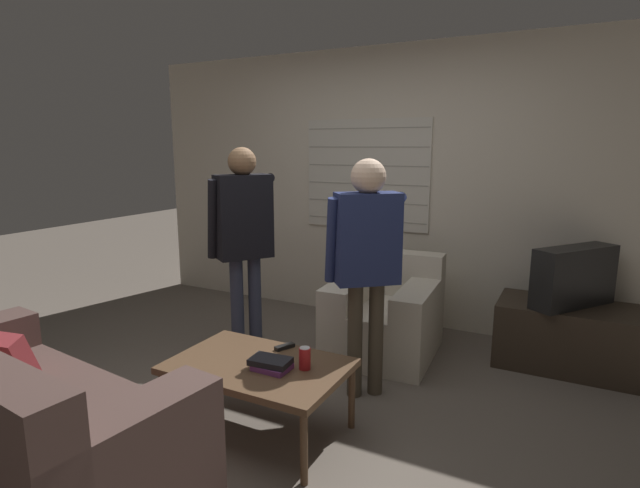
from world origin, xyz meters
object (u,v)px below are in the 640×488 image
object	(u,v)px
person_right_standing	(367,249)
spare_remote	(285,347)
coffee_table	(258,369)
soda_can	(305,358)
couch_blue	(19,429)
tv	(574,277)
book_stack	(271,364)
person_left_standing	(243,229)
armchair_beige	(385,314)

from	to	relation	value
person_right_standing	spare_remote	world-z (taller)	person_right_standing
coffee_table	soda_can	bearing A→B (deg)	12.32
couch_blue	coffee_table	bearing A→B (deg)	59.45
tv	book_stack	distance (m)	2.37
person_right_standing	spare_remote	bearing A→B (deg)	-165.97
couch_blue	spare_remote	distance (m)	1.42
tv	coffee_table	bearing A→B (deg)	-4.80
couch_blue	tv	distance (m)	3.61
person_left_standing	person_right_standing	distance (m)	1.03
couch_blue	person_right_standing	distance (m)	2.11
tv	soda_can	xyz separation A→B (m)	(-1.30, -1.75, -0.22)
coffee_table	spare_remote	size ratio (longest dim) A/B	7.46
coffee_table	book_stack	size ratio (longest dim) A/B	4.27
spare_remote	armchair_beige	bearing A→B (deg)	104.89
armchair_beige	spare_remote	bearing A→B (deg)	76.17
person_right_standing	book_stack	world-z (taller)	person_right_standing
couch_blue	tv	world-z (taller)	tv
armchair_beige	couch_blue	bearing A→B (deg)	64.61
soda_can	spare_remote	world-z (taller)	soda_can
person_left_standing	soda_can	size ratio (longest dim) A/B	13.10
armchair_beige	person_right_standing	xyz separation A→B (m)	(0.12, -0.74, 0.69)
armchair_beige	tv	distance (m)	1.43
soda_can	coffee_table	bearing A→B (deg)	-167.68
tv	person_right_standing	world-z (taller)	person_right_standing
person_left_standing	spare_remote	bearing A→B (deg)	-94.69
person_right_standing	soda_can	xyz separation A→B (m)	(-0.09, -0.66, -0.51)
couch_blue	spare_remote	world-z (taller)	couch_blue
coffee_table	book_stack	distance (m)	0.14
tv	spare_remote	bearing A→B (deg)	-8.57
tv	book_stack	size ratio (longest dim) A/B	2.90
coffee_table	tv	size ratio (longest dim) A/B	1.48
armchair_beige	tv	size ratio (longest dim) A/B	1.39
couch_blue	armchair_beige	distance (m)	2.60
couch_blue	coffee_table	world-z (taller)	couch_blue
tv	person_right_standing	xyz separation A→B (m)	(-1.20, -1.09, 0.29)
person_left_standing	spare_remote	world-z (taller)	person_left_standing
person_right_standing	spare_remote	size ratio (longest dim) A/B	11.75
person_left_standing	book_stack	size ratio (longest dim) A/B	7.02
coffee_table	couch_blue	bearing A→B (deg)	-127.00
tv	person_left_standing	world-z (taller)	person_left_standing
armchair_beige	person_left_standing	xyz separation A→B (m)	(-0.90, -0.66, 0.73)
tv	couch_blue	bearing A→B (deg)	-3.48
armchair_beige	person_right_standing	size ratio (longest dim) A/B	0.60
armchair_beige	tv	world-z (taller)	tv
couch_blue	armchair_beige	xyz separation A→B (m)	(0.97, 2.41, -0.01)
couch_blue	spare_remote	size ratio (longest dim) A/B	13.97
couch_blue	coffee_table	size ratio (longest dim) A/B	1.87
couch_blue	book_stack	distance (m)	1.25
book_stack	couch_blue	bearing A→B (deg)	-132.00
couch_blue	person_left_standing	distance (m)	1.89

